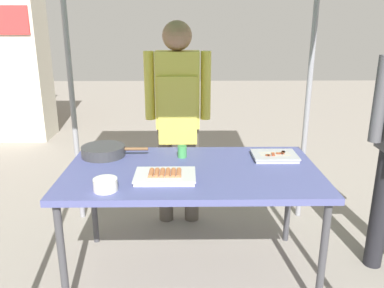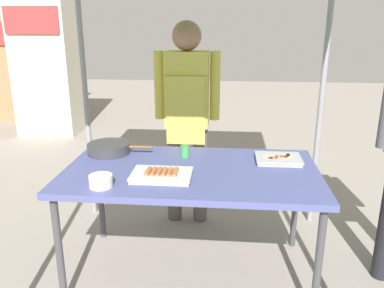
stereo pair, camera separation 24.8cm
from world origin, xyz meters
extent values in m
plane|color=gray|center=(0.00, 0.00, 0.00)|extent=(18.00, 18.00, 0.00)
cube|color=#4C518C|center=(0.00, 0.00, 0.73)|extent=(1.60, 0.90, 0.04)
cylinder|color=#3F3F44|center=(-0.74, -0.39, 0.35)|extent=(0.04, 0.04, 0.71)
cylinder|color=#3F3F44|center=(0.74, -0.39, 0.35)|extent=(0.04, 0.04, 0.71)
cylinder|color=#3F3F44|center=(-0.74, 0.39, 0.35)|extent=(0.04, 0.04, 0.71)
cylinder|color=#3F3F44|center=(0.74, 0.39, 0.35)|extent=(0.04, 0.04, 0.71)
cylinder|color=gray|center=(-0.95, 0.80, 1.10)|extent=(0.04, 0.04, 2.21)
cylinder|color=gray|center=(0.95, 0.80, 1.10)|extent=(0.04, 0.04, 2.21)
cube|color=silver|center=(-0.16, -0.16, 0.76)|extent=(0.35, 0.24, 0.02)
cube|color=silver|center=(-0.16, -0.16, 0.78)|extent=(0.36, 0.25, 0.01)
cylinder|color=#B7663D|center=(-0.24, -0.16, 0.78)|extent=(0.03, 0.12, 0.03)
cylinder|color=#B7663D|center=(-0.21, -0.16, 0.78)|extent=(0.03, 0.12, 0.03)
cylinder|color=#B7663D|center=(-0.18, -0.16, 0.78)|extent=(0.03, 0.12, 0.03)
cylinder|color=#B7663D|center=(-0.15, -0.16, 0.78)|extent=(0.03, 0.12, 0.03)
cylinder|color=#B7663D|center=(-0.11, -0.16, 0.78)|extent=(0.03, 0.12, 0.03)
cylinder|color=#B7663D|center=(-0.08, -0.16, 0.78)|extent=(0.03, 0.12, 0.03)
cube|color=#ADADB2|center=(0.56, 0.19, 0.76)|extent=(0.29, 0.22, 0.02)
cube|color=#ADADB2|center=(0.56, 0.19, 0.78)|extent=(0.30, 0.23, 0.01)
cylinder|color=tan|center=(0.56, 0.16, 0.78)|extent=(0.21, 0.01, 0.01)
cube|color=brown|center=(0.51, 0.16, 0.78)|extent=(0.02, 0.02, 0.02)
cube|color=brown|center=(0.52, 0.16, 0.78)|extent=(0.02, 0.02, 0.02)
cube|color=brown|center=(0.55, 0.16, 0.78)|extent=(0.02, 0.02, 0.02)
cylinder|color=tan|center=(0.56, 0.19, 0.78)|extent=(0.21, 0.01, 0.01)
cube|color=brown|center=(0.59, 0.19, 0.78)|extent=(0.02, 0.02, 0.02)
cube|color=brown|center=(0.61, 0.19, 0.78)|extent=(0.02, 0.02, 0.02)
cube|color=brown|center=(0.55, 0.19, 0.78)|extent=(0.02, 0.02, 0.02)
cube|color=brown|center=(0.62, 0.19, 0.78)|extent=(0.02, 0.02, 0.02)
cylinder|color=tan|center=(0.56, 0.23, 0.78)|extent=(0.21, 0.01, 0.01)
cube|color=brown|center=(0.63, 0.23, 0.78)|extent=(0.02, 0.02, 0.02)
cube|color=brown|center=(0.63, 0.23, 0.78)|extent=(0.02, 0.02, 0.02)
cylinder|color=#38383A|center=(-0.61, 0.26, 0.79)|extent=(0.30, 0.30, 0.07)
cylinder|color=brown|center=(-0.38, 0.26, 0.80)|extent=(0.16, 0.02, 0.02)
cylinder|color=#386B33|center=(-0.61, 0.26, 0.81)|extent=(0.27, 0.27, 0.01)
cylinder|color=silver|center=(-0.48, -0.32, 0.78)|extent=(0.13, 0.13, 0.07)
cylinder|color=#3F994C|center=(-0.06, 0.23, 0.79)|extent=(0.06, 0.06, 0.08)
cylinder|color=#595147|center=(-0.21, 0.74, 0.42)|extent=(0.12, 0.12, 0.83)
cylinder|color=#595147|center=(0.01, 0.74, 0.42)|extent=(0.12, 0.12, 0.83)
cube|color=#D8CC4C|center=(-0.10, 0.74, 1.13)|extent=(0.34, 0.20, 0.59)
cube|color=#D8CC4C|center=(-0.10, 0.63, 0.98)|extent=(0.30, 0.02, 0.53)
cylinder|color=#D8CC4C|center=(-0.32, 0.74, 1.16)|extent=(0.08, 0.08, 0.53)
cylinder|color=#D8CC4C|center=(0.12, 0.74, 1.16)|extent=(0.08, 0.08, 0.53)
sphere|color=#9E7256|center=(-0.10, 0.74, 1.54)|extent=(0.23, 0.23, 0.23)
cylinder|color=black|center=(1.27, 0.06, 0.42)|extent=(0.12, 0.12, 0.85)
cylinder|color=#4C4C51|center=(1.16, 0.06, 1.18)|extent=(0.08, 0.08, 0.54)
cube|color=beige|center=(-2.45, 3.32, 1.04)|extent=(0.85, 0.57, 2.07)
camera|label=1|loc=(-0.03, -2.32, 1.64)|focal=36.74mm
camera|label=2|loc=(0.21, -2.31, 1.64)|focal=36.74mm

